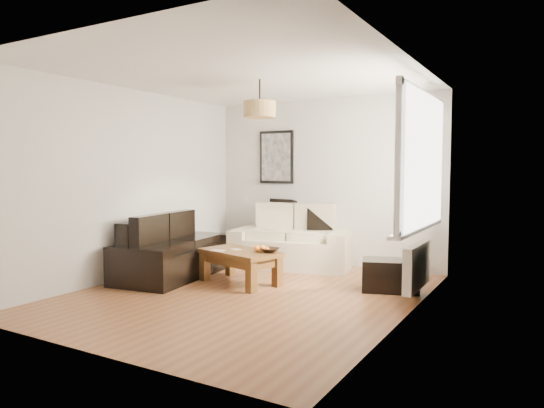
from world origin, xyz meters
The scene contains 21 objects.
floor centered at (0.00, 0.00, 0.00)m, with size 4.50×4.50×0.00m, color brown.
ceiling centered at (0.00, 0.00, 2.60)m, with size 3.80×4.50×0.00m, color white, non-canonical shape.
wall_back centered at (0.00, 2.25, 1.30)m, with size 3.80×0.04×2.60m, color silver, non-canonical shape.
wall_front centered at (0.00, -2.25, 1.30)m, with size 3.80×0.04×2.60m, color silver, non-canonical shape.
wall_left centered at (-1.90, 0.00, 1.30)m, with size 0.04×4.50×2.60m, color silver, non-canonical shape.
wall_right centered at (1.90, 0.00, 1.30)m, with size 0.04×4.50×2.60m, color silver, non-canonical shape.
window_bay centered at (1.86, 0.80, 1.60)m, with size 0.14×1.90×1.60m, color white, non-canonical shape.
radiator centered at (1.82, 0.80, 0.38)m, with size 0.10×0.90×0.52m, color white.
poster centered at (-0.85, 2.22, 1.70)m, with size 0.62×0.04×0.87m, color black, non-canonical shape.
pendant_shade centered at (0.00, 0.30, 2.23)m, with size 0.40×0.40×0.20m, color tan.
loveseat_cream centered at (-0.32, 1.78, 0.45)m, with size 1.80×0.98×0.90m, color #B9AD95, non-canonical shape.
sofa_leather centered at (-1.43, 0.33, 0.40)m, with size 1.84×0.90×0.80m, color black, non-canonical shape.
coffee_table centered at (-0.38, 0.41, 0.22)m, with size 1.07×0.58×0.44m, color brown, non-canonical shape.
ottoman centered at (1.45, 1.01, 0.19)m, with size 0.68×0.44×0.39m, color black.
cushion_left centered at (-0.63, 2.00, 0.79)m, with size 0.46×0.14×0.46m, color black.
cushion_right centered at (0.05, 2.00, 0.75)m, with size 0.39×0.12×0.39m, color black.
fruit_bowl centered at (0.05, 0.47, 0.47)m, with size 0.24×0.24×0.06m, color black.
orange_a centered at (-0.09, 0.50, 0.48)m, with size 0.08×0.08×0.08m, color orange.
orange_b centered at (0.00, 0.47, 0.48)m, with size 0.06×0.06×0.06m, color #FF5115.
orange_c centered at (-0.15, 0.46, 0.48)m, with size 0.08×0.08×0.08m, color orange.
papers centered at (-0.61, 0.25, 0.44)m, with size 0.18×0.13×0.01m, color beige.
Camera 1 is at (3.18, -4.91, 1.49)m, focal length 32.55 mm.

